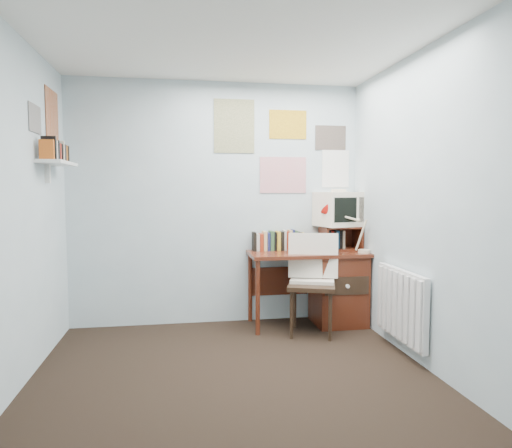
{
  "coord_description": "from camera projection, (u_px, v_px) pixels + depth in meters",
  "views": [
    {
      "loc": [
        -0.39,
        -2.99,
        1.4
      ],
      "look_at": [
        0.28,
        0.96,
        1.09
      ],
      "focal_mm": 32.0,
      "sensor_mm": 36.0,
      "label": 1
    }
  ],
  "objects": [
    {
      "name": "posters_left",
      "position": [
        44.0,
        117.0,
        3.8
      ],
      "size": [
        0.01,
        0.7,
        0.6
      ],
      "primitive_type": "cube",
      "color": "white",
      "rests_on": "left_wall"
    },
    {
      "name": "book_row",
      "position": [
        281.0,
        240.0,
        4.79
      ],
      "size": [
        0.6,
        0.14,
        0.22
      ],
      "primitive_type": "cube",
      "color": "#5E2615",
      "rests_on": "desk"
    },
    {
      "name": "radiator",
      "position": [
        401.0,
        305.0,
        3.87
      ],
      "size": [
        0.09,
        0.8,
        0.6
      ],
      "primitive_type": "cube",
      "color": "white",
      "rests_on": "right_wall"
    },
    {
      "name": "desk_chair",
      "position": [
        312.0,
        286.0,
        4.38
      ],
      "size": [
        0.61,
        0.6,
        0.94
      ],
      "primitive_type": "cube",
      "rotation": [
        0.0,
        0.0,
        -0.34
      ],
      "color": "black",
      "rests_on": "ground"
    },
    {
      "name": "posters_back",
      "position": [
        283.0,
        147.0,
        4.81
      ],
      "size": [
        1.2,
        0.01,
        0.9
      ],
      "primitive_type": "cube",
      "color": "white",
      "rests_on": "back_wall"
    },
    {
      "name": "desk",
      "position": [
        333.0,
        285.0,
        4.73
      ],
      "size": [
        1.2,
        0.55,
        0.76
      ],
      "color": "#5E2615",
      "rests_on": "ground"
    },
    {
      "name": "wall_shelf",
      "position": [
        57.0,
        163.0,
        3.84
      ],
      "size": [
        0.2,
        0.62,
        0.24
      ],
      "primitive_type": "cube",
      "color": "white",
      "rests_on": "left_wall"
    },
    {
      "name": "tv_riser",
      "position": [
        340.0,
        238.0,
        4.83
      ],
      "size": [
        0.4,
        0.3,
        0.25
      ],
      "primitive_type": "cube",
      "color": "#5E2615",
      "rests_on": "desk"
    },
    {
      "name": "right_wall",
      "position": [
        446.0,
        210.0,
        3.27
      ],
      "size": [
        0.02,
        3.5,
        2.5
      ],
      "primitive_type": "cube",
      "color": "silver",
      "rests_on": "ground"
    },
    {
      "name": "ground",
      "position": [
        240.0,
        394.0,
        3.12
      ],
      "size": [
        3.5,
        3.5,
        0.0
      ],
      "primitive_type": "plane",
      "color": "black",
      "rests_on": "ground"
    },
    {
      "name": "ceiling",
      "position": [
        238.0,
        18.0,
        2.93
      ],
      "size": [
        3.0,
        3.5,
        0.02
      ],
      "primitive_type": "cube",
      "color": "white",
      "rests_on": "back_wall"
    },
    {
      "name": "back_wall",
      "position": [
        217.0,
        204.0,
        4.74
      ],
      "size": [
        3.0,
        0.02,
        2.5
      ],
      "primitive_type": "cube",
      "color": "silver",
      "rests_on": "ground"
    },
    {
      "name": "desk_lamp",
      "position": [
        364.0,
        231.0,
        4.57
      ],
      "size": [
        0.34,
        0.3,
        0.44
      ],
      "primitive_type": "cube",
      "rotation": [
        0.0,
        0.0,
        0.14
      ],
      "color": "red",
      "rests_on": "desk"
    },
    {
      "name": "crt_tv",
      "position": [
        338.0,
        208.0,
        4.82
      ],
      "size": [
        0.5,
        0.48,
        0.39
      ],
      "primitive_type": "cube",
      "rotation": [
        0.0,
        0.0,
        0.27
      ],
      "color": "#EFE0C8",
      "rests_on": "tv_riser"
    }
  ]
}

